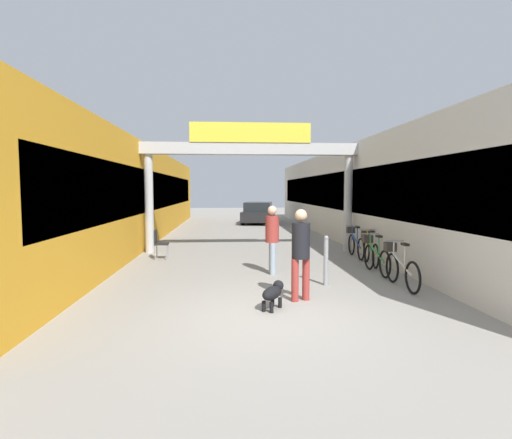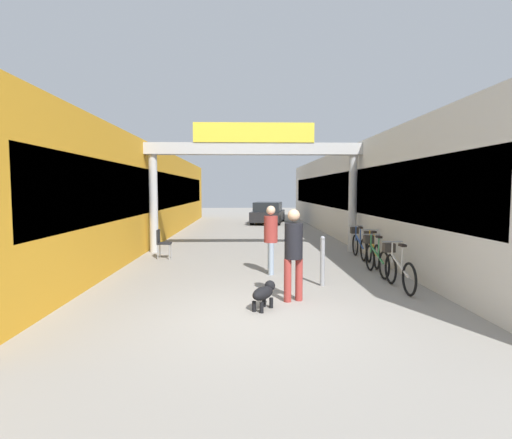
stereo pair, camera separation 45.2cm
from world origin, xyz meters
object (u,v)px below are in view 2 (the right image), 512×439
Objects in this scene: bollard_post_metal at (322,261)px; parked_car_black at (268,213)px; pedestrian_with_dog at (294,249)px; bicycle_silver_nearest at (398,268)px; bicycle_green_second at (375,256)px; bicycle_blue_farthest at (358,244)px; dog_on_leash at (264,293)px; bicycle_orange_third at (372,250)px; pedestrian_companion at (271,235)px; cafe_chair_black_nearer at (162,241)px.

parked_car_black reaches higher than bollard_post_metal.
pedestrian_with_dog is 1.03× the size of bicycle_silver_nearest.
bicycle_blue_farthest is at bearing 83.85° from bicycle_green_second.
dog_on_leash is 18.01m from parked_car_black.
bicycle_blue_farthest is (-0.03, 1.23, 0.00)m from bicycle_orange_third.
bicycle_green_second is 1.54× the size of bollard_post_metal.
pedestrian_companion is at bearing -141.12° from bicycle_blue_farthest.
cafe_chair_black_nearer is (-4.22, 3.56, -0.02)m from bollard_post_metal.
bollard_post_metal is at bearing -128.06° from bicycle_orange_third.
bicycle_blue_farthest is at bearing 0.26° from cafe_chair_black_nearer.
pedestrian_companion is at bearing 149.63° from bicycle_silver_nearest.
bicycle_silver_nearest is at bearing -96.20° from bicycle_orange_third.
pedestrian_with_dog is 3.39m from bicycle_green_second.
dog_on_leash is 5.13m from bicycle_orange_third.
bicycle_green_second reaches higher than dog_on_leash.
bicycle_orange_third is at bearing 51.94° from bollard_post_metal.
bicycle_blue_farthest is at bearing 86.18° from bicycle_silver_nearest.
cafe_chair_black_nearer is at bearing 118.81° from dog_on_leash.
bicycle_blue_farthest is 12.89m from parked_car_black.
bicycle_orange_third is 1.53× the size of bollard_post_metal.
cafe_chair_black_nearer is at bearing -179.74° from bicycle_blue_farthest.
parked_car_black reaches higher than bicycle_silver_nearest.
pedestrian_companion reaches higher than bicycle_green_second.
pedestrian_with_dog is 1.03× the size of bicycle_blue_farthest.
pedestrian_companion is (-0.27, 2.45, -0.02)m from pedestrian_with_dog.
bicycle_silver_nearest is at bearing 21.60° from pedestrian_with_dog.
cafe_chair_black_nearer is at bearing 144.31° from pedestrian_companion.
bicycle_blue_farthest reaches higher than cafe_chair_black_nearer.
dog_on_leash is at bearing -128.49° from bicycle_orange_third.
bicycle_green_second is 2.38m from bicycle_blue_farthest.
pedestrian_companion is 2.66m from bicycle_green_second.
bicycle_orange_third is 1.23m from bicycle_blue_farthest.
parked_car_black is at bearing 86.49° from dog_on_leash.
bollard_post_metal reaches higher than bicycle_silver_nearest.
bollard_post_metal is at bearing -116.85° from bicycle_blue_farthest.
pedestrian_companion is 1.01× the size of bicycle_orange_third.
bicycle_blue_farthest is at bearing 91.23° from bicycle_orange_third.
pedestrian_with_dog reaches higher than dog_on_leash.
bicycle_blue_farthest is at bearing -80.80° from parked_car_black.
bicycle_orange_third is 2.99m from bollard_post_metal.
bicycle_silver_nearest is 1.90× the size of cafe_chair_black_nearer.
bicycle_blue_farthest is (0.26, 2.37, 0.00)m from bicycle_green_second.
pedestrian_companion is 3.71m from bicycle_blue_farthest.
bicycle_orange_third is (2.62, 3.52, -0.56)m from pedestrian_with_dog.
bollard_post_metal is 1.24× the size of cafe_chair_black_nearer.
bollard_post_metal reaches higher than bicycle_green_second.
dog_on_leash is 0.39× the size of bicycle_orange_third.
bicycle_silver_nearest and bicycle_green_second have the same top height.
bicycle_silver_nearest and bicycle_blue_farthest have the same top height.
bicycle_green_second is at bearing -103.91° from bicycle_orange_third.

